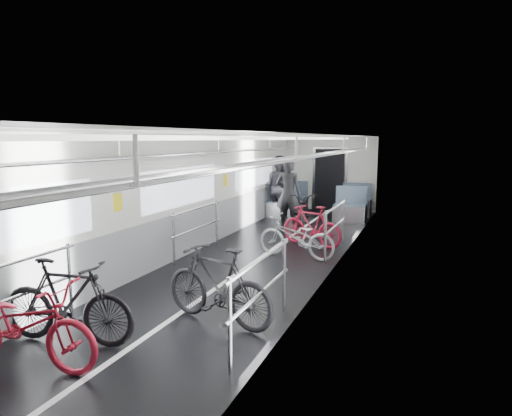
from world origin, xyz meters
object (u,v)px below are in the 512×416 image
(bike_right_far, at_px, (312,226))
(person_seated, at_px, (279,187))
(bike_left_near, at_px, (23,325))
(person_standing, at_px, (288,194))
(bike_left_mid, at_px, (67,302))
(bike_aisle, at_px, (302,211))
(bike_right_mid, at_px, (296,237))
(bike_right_near, at_px, (218,285))

(bike_right_far, xyz_separation_m, person_seated, (-1.79, 3.22, 0.47))
(bike_left_near, distance_m, person_standing, 7.98)
(bike_left_mid, xyz_separation_m, bike_aisle, (0.78, 7.26, -0.00))
(person_standing, bearing_deg, person_seated, -64.84)
(person_standing, bearing_deg, bike_right_mid, 109.09)
(bike_right_near, bearing_deg, bike_left_near, -23.95)
(bike_right_far, bearing_deg, person_standing, -128.22)
(bike_aisle, xyz_separation_m, person_standing, (-0.39, 0.10, 0.42))
(bike_left_mid, relative_size, bike_right_near, 0.99)
(bike_left_mid, height_order, person_seated, person_seated)
(bike_right_far, height_order, bike_aisle, bike_aisle)
(bike_right_far, bearing_deg, bike_right_mid, 17.70)
(person_standing, bearing_deg, bike_right_near, 97.98)
(bike_right_near, relative_size, person_seated, 0.91)
(bike_right_far, bearing_deg, bike_aisle, -137.70)
(bike_right_far, distance_m, person_seated, 3.71)
(bike_left_near, distance_m, bike_right_mid, 5.39)
(bike_left_mid, xyz_separation_m, bike_right_near, (1.35, 1.14, 0.01))
(bike_aisle, bearing_deg, person_seated, 106.40)
(bike_left_mid, distance_m, bike_right_far, 5.87)
(bike_left_mid, xyz_separation_m, bike_right_far, (1.43, 5.70, -0.05))
(bike_left_near, distance_m, bike_right_far, 6.46)
(bike_right_near, relative_size, person_standing, 0.91)
(bike_left_near, bearing_deg, bike_aisle, -10.89)
(bike_right_mid, relative_size, person_seated, 0.87)
(bike_left_near, height_order, bike_right_near, bike_right_near)
(bike_right_near, xyz_separation_m, person_seated, (-1.71, 7.77, 0.42))
(bike_right_mid, xyz_separation_m, person_seated, (-1.75, 4.31, 0.50))
(bike_right_near, xyz_separation_m, bike_right_mid, (0.04, 3.47, -0.08))
(bike_left_near, relative_size, person_seated, 0.95)
(person_seated, bearing_deg, bike_aisle, 139.32)
(bike_aisle, relative_size, person_standing, 1.03)
(bike_right_far, bearing_deg, bike_right_near, 18.86)
(bike_right_near, distance_m, bike_right_far, 4.56)
(bike_right_mid, bearing_deg, bike_left_mid, -9.29)
(person_seated, bearing_deg, bike_left_near, 106.74)
(bike_aisle, bearing_deg, bike_right_near, -103.01)
(bike_left_mid, relative_size, bike_right_far, 1.10)
(bike_left_near, bearing_deg, bike_right_mid, -20.16)
(bike_right_far, relative_size, person_standing, 0.82)
(bike_left_mid, xyz_separation_m, bike_right_mid, (1.39, 4.60, -0.08))
(bike_left_mid, bearing_deg, bike_right_far, -21.94)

